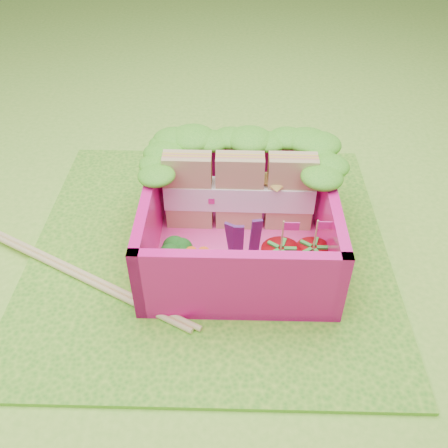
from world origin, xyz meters
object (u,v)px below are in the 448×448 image
object	(u,v)px
sandwich_stack	(240,192)
chopsticks	(51,261)
broccoli	(173,257)
strawberry_right	(312,260)
bento_box	(239,222)
strawberry_left	(280,263)

from	to	relation	value
sandwich_stack	chopsticks	bearing A→B (deg)	-162.72
broccoli	strawberry_right	xyz separation A→B (m)	(0.92, 0.04, -0.05)
broccoli	chopsticks	world-z (taller)	broccoli
strawberry_right	bento_box	bearing A→B (deg)	150.86
broccoli	strawberry_left	bearing A→B (deg)	-0.02
bento_box	strawberry_right	bearing A→B (deg)	-29.14
strawberry_left	sandwich_stack	bearing A→B (deg)	115.10
strawberry_right	chopsticks	size ratio (longest dim) A/B	0.21
strawberry_right	broccoli	bearing A→B (deg)	-177.32
strawberry_left	strawberry_right	xyz separation A→B (m)	(0.22, 0.04, -0.01)
strawberry_right	chopsticks	distance (m)	1.83
bento_box	strawberry_left	size ratio (longest dim) A/B	2.60
broccoli	sandwich_stack	bearing A→B (deg)	52.35
bento_box	chopsticks	distance (m)	1.37
bento_box	sandwich_stack	bearing A→B (deg)	88.73
strawberry_left	strawberry_right	distance (m)	0.22
strawberry_right	sandwich_stack	bearing A→B (deg)	132.73
chopsticks	bento_box	bearing A→B (deg)	7.08
bento_box	chopsticks	size ratio (longest dim) A/B	0.58
strawberry_left	broccoli	bearing A→B (deg)	179.98
bento_box	chopsticks	world-z (taller)	bento_box
broccoli	chopsticks	xyz separation A→B (m)	(-0.90, 0.15, -0.20)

